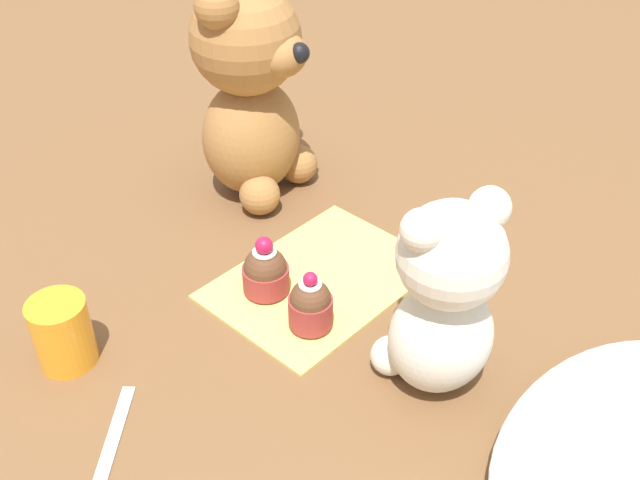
# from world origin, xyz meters

# --- Properties ---
(ground_plane) EXTENTS (4.00, 4.00, 0.00)m
(ground_plane) POSITION_xyz_m (0.00, 0.00, 0.00)
(ground_plane) COLOR brown
(knitted_placemat) EXTENTS (0.23, 0.17, 0.01)m
(knitted_placemat) POSITION_xyz_m (0.00, 0.00, 0.00)
(knitted_placemat) COLOR #E0D166
(knitted_placemat) RESTS_ON ground_plane
(teddy_bear_cream) EXTENTS (0.12, 0.12, 0.20)m
(teddy_bear_cream) POSITION_xyz_m (0.03, 0.17, 0.10)
(teddy_bear_cream) COLOR silver
(teddy_bear_cream) RESTS_ON ground_plane
(teddy_bear_tan) EXTENTS (0.15, 0.15, 0.28)m
(teddy_bear_tan) POSITION_xyz_m (-0.08, -0.19, 0.14)
(teddy_bear_tan) COLOR #A3703D
(teddy_bear_tan) RESTS_ON ground_plane
(cupcake_near_cream_bear) EXTENTS (0.05, 0.05, 0.07)m
(cupcake_near_cream_bear) POSITION_xyz_m (0.06, 0.04, 0.03)
(cupcake_near_cream_bear) COLOR #993333
(cupcake_near_cream_bear) RESTS_ON knitted_placemat
(cupcake_near_tan_bear) EXTENTS (0.05, 0.05, 0.07)m
(cupcake_near_tan_bear) POSITION_xyz_m (0.05, -0.03, 0.03)
(cupcake_near_tan_bear) COLOR #993333
(cupcake_near_tan_bear) RESTS_ON knitted_placemat
(juice_glass) EXTENTS (0.06, 0.06, 0.07)m
(juice_glass) POSITION_xyz_m (0.25, -0.10, 0.04)
(juice_glass) COLOR orange
(juice_glass) RESTS_ON ground_plane
(teaspoon) EXTENTS (0.09, 0.08, 0.01)m
(teaspoon) POSITION_xyz_m (0.28, 0.01, 0.00)
(teaspoon) COLOR silver
(teaspoon) RESTS_ON ground_plane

